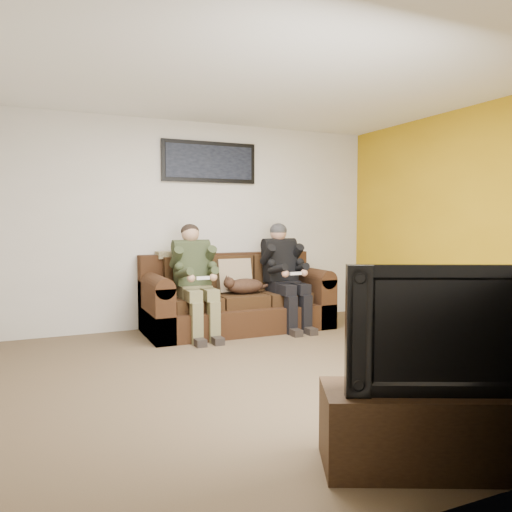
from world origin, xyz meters
name	(u,v)px	position (x,y,z in m)	size (l,w,h in m)	color
floor	(272,372)	(0.00, 0.00, 0.00)	(5.00, 5.00, 0.00)	brown
ceiling	(273,74)	(0.00, 0.00, 2.60)	(5.00, 5.00, 0.00)	silver
wall_back	(196,224)	(0.00, 2.25, 1.30)	(5.00, 5.00, 0.00)	beige
wall_front	(485,230)	(0.00, -2.25, 1.30)	(5.00, 5.00, 0.00)	beige
wall_right	(481,225)	(2.50, 0.00, 1.30)	(4.50, 4.50, 0.00)	beige
accent_wall_right	(480,225)	(2.49, 0.00, 1.30)	(4.50, 4.50, 0.00)	#C29413
sofa	(235,300)	(0.38, 1.83, 0.35)	(2.27, 0.98, 0.93)	#351E10
throw_pillow	(234,276)	(0.38, 1.87, 0.66)	(0.43, 0.12, 0.41)	#988263
throw_blanket	(175,255)	(-0.31, 2.12, 0.93)	(0.46, 0.23, 0.08)	tan
person_left	(195,273)	(-0.20, 1.64, 0.74)	(0.51, 0.87, 1.31)	olive
person_right	(284,269)	(0.97, 1.64, 0.74)	(0.51, 0.86, 1.32)	black
cat	(244,286)	(0.42, 1.66, 0.55)	(0.66, 0.26, 0.24)	#4A2C1D
framed_poster	(209,162)	(0.18, 2.22, 2.10)	(1.25, 0.05, 0.52)	black
tv_stand	(451,429)	(0.13, -1.95, 0.22)	(1.38, 0.44, 0.43)	black
television	(454,327)	(0.13, -1.95, 0.78)	(1.19, 0.16, 0.69)	black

